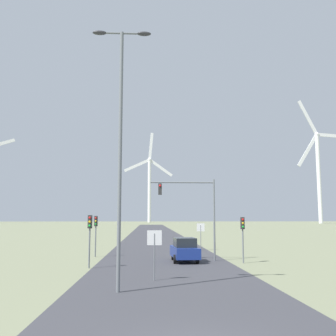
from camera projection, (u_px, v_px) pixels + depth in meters
The scene contains 11 objects.
road_surface at pixel (157, 241), 57.20m from camera, with size 10.00×240.00×0.01m.
streetlamp at pixel (120, 129), 18.86m from camera, with size 2.90×0.32×12.58m.
stop_sign_near at pixel (154, 245), 21.52m from camera, with size 0.81×0.07×2.70m.
stop_sign_far at pixel (201, 231), 40.75m from camera, with size 0.81×0.07×2.76m.
traffic_light_post_near_left at pixel (90, 229), 26.69m from camera, with size 0.28×0.34×3.55m.
traffic_light_post_near_right at pixel (243, 229), 29.57m from camera, with size 0.28×0.34×3.41m.
traffic_light_post_mid_left at pixel (96, 227), 34.21m from camera, with size 0.28×0.34×3.52m.
traffic_light_mast_overhead at pixel (192, 202), 31.41m from camera, with size 5.18×0.35×6.44m.
car_approaching at pixel (185, 250), 30.36m from camera, with size 2.07×4.21×1.83m.
wind_turbine_left at pixel (149, 183), 261.25m from camera, with size 32.60×3.31×60.05m.
wind_turbine_center at pixel (318, 168), 216.20m from camera, with size 33.40×3.44×68.37m.
Camera 1 is at (-1.21, -10.08, 3.42)m, focal length 42.00 mm.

